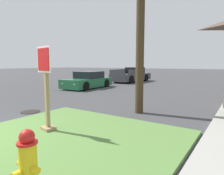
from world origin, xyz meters
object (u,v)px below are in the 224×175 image
(parked_sedan_green, at_px, (88,81))
(pickup_truck_charcoal, at_px, (132,76))
(stop_sign, at_px, (46,91))
(fire_hydrant, at_px, (28,167))
(manhole_cover, at_px, (30,112))

(parked_sedan_green, bearing_deg, pickup_truck_charcoal, 88.54)
(stop_sign, relative_size, pickup_truck_charcoal, 0.40)
(fire_hydrant, relative_size, stop_sign, 0.43)
(fire_hydrant, xyz_separation_m, manhole_cover, (-4.48, 2.96, -0.51))
(fire_hydrant, relative_size, parked_sedan_green, 0.21)
(fire_hydrant, height_order, stop_sign, stop_sign)
(manhole_cover, distance_m, parked_sedan_green, 7.85)
(fire_hydrant, height_order, pickup_truck_charcoal, pickup_truck_charcoal)
(stop_sign, bearing_deg, pickup_truck_charcoal, 110.57)
(stop_sign, height_order, manhole_cover, stop_sign)
(fire_hydrant, distance_m, stop_sign, 2.83)
(fire_hydrant, distance_m, parked_sedan_green, 12.72)
(parked_sedan_green, relative_size, pickup_truck_charcoal, 0.80)
(manhole_cover, bearing_deg, parked_sedan_green, 115.10)
(stop_sign, xyz_separation_m, pickup_truck_charcoal, (-5.58, 14.87, -0.48))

